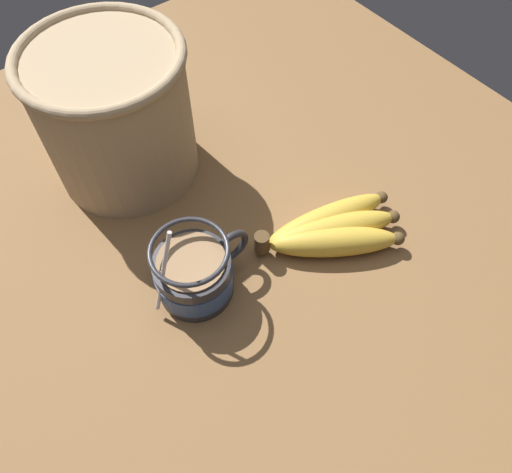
{
  "coord_description": "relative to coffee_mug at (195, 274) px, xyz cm",
  "views": [
    {
      "loc": [
        -16.83,
        -28.65,
        60.72
      ],
      "look_at": [
        4.41,
        -1.18,
        8.12
      ],
      "focal_mm": 35.0,
      "sensor_mm": 36.0,
      "label": 1
    }
  ],
  "objects": [
    {
      "name": "woven_basket",
      "position": [
        3.83,
        23.47,
        6.57
      ],
      "size": [
        21.29,
        21.29,
        19.91
      ],
      "color": "tan",
      "rests_on": "table"
    },
    {
      "name": "coffee_mug",
      "position": [
        0.0,
        0.0,
        0.0
      ],
      "size": [
        14.03,
        9.58,
        14.5
      ],
      "color": "#28282D",
      "rests_on": "table"
    },
    {
      "name": "banana_bunch",
      "position": [
        18.44,
        -4.7,
        -1.78
      ],
      "size": [
        20.02,
        13.37,
        4.23
      ],
      "color": "#4C381E",
      "rests_on": "table"
    },
    {
      "name": "table",
      "position": [
        4.67,
        0.72,
        -5.75
      ],
      "size": [
        112.03,
        112.03,
        3.99
      ],
      "color": "brown",
      "rests_on": "ground"
    }
  ]
}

